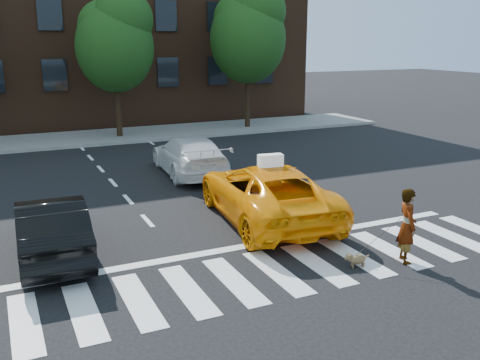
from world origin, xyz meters
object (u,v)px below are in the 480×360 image
at_px(tree_mid, 115,38).
at_px(black_sedan, 52,227).
at_px(dog, 356,259).
at_px(woman, 407,226).
at_px(white_suv, 190,155).
at_px(tree_right, 248,30).
at_px(taxi, 266,192).

distance_m(tree_mid, black_sedan, 15.39).
bearing_deg(dog, tree_mid, 114.18).
relative_size(tree_mid, dog, 13.32).
height_order(tree_mid, black_sedan, tree_mid).
height_order(woman, dog, woman).
bearing_deg(white_suv, black_sedan, 51.86).
bearing_deg(white_suv, woman, 104.06).
height_order(tree_right, black_sedan, tree_right).
bearing_deg(black_sedan, tree_right, -127.81).
distance_m(tree_right, white_suv, 11.27).
relative_size(tree_right, black_sedan, 1.85).
bearing_deg(woman, tree_mid, 28.68).
distance_m(tree_mid, woman, 18.29).
relative_size(black_sedan, white_suv, 0.86).
bearing_deg(black_sedan, tree_mid, -106.53).
relative_size(taxi, woman, 3.29).
distance_m(tree_right, black_sedan, 18.85).
xyz_separation_m(tree_right, taxi, (-6.13, -13.83, -4.49)).
relative_size(tree_mid, black_sedan, 1.71).
bearing_deg(dog, tree_right, 91.90).
bearing_deg(white_suv, tree_mid, -80.68).
height_order(tree_right, dog, tree_right).
bearing_deg(woman, dog, 100.32).
bearing_deg(woman, taxi, 41.75).
relative_size(woman, dog, 3.16).
height_order(taxi, black_sedan, taxi).
distance_m(black_sedan, woman, 7.92).
xyz_separation_m(taxi, woman, (1.44, -3.86, 0.07)).
height_order(black_sedan, dog, black_sedan).
bearing_deg(tree_right, taxi, -113.92).
distance_m(taxi, black_sedan, 5.59).
height_order(black_sedan, white_suv, white_suv).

